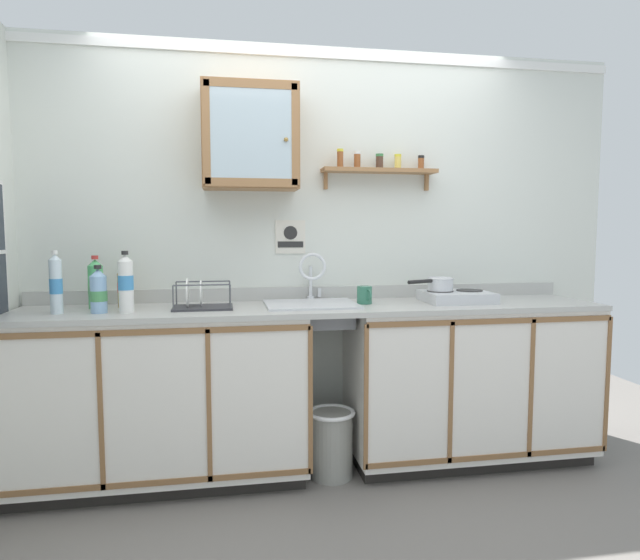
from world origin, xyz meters
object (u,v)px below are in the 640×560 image
saucepan (439,284)px  trash_bin (331,442)px  sink (311,308)px  hot_plate_stove (456,296)px  dish_rack (200,302)px  wall_cabinet (250,137)px  bottle_juice_amber_3 (123,288)px  bottle_soda_green_2 (96,285)px  bottle_water_blue_4 (99,292)px  bottle_water_clear_0 (56,284)px  warning_sign (290,237)px  bottle_opaque_white_1 (126,283)px  mug (365,295)px

saucepan → trash_bin: (-0.69, -0.14, -0.88)m
sink → hot_plate_stove: bearing=-1.5°
dish_rack → wall_cabinet: 0.98m
bottle_juice_amber_3 → sink: bearing=-3.8°
bottle_soda_green_2 → wall_cabinet: wall_cabinet is taller
saucepan → bottle_soda_green_2: size_ratio=1.09×
saucepan → bottle_water_blue_4: (-1.91, -0.11, 0.00)m
bottle_water_blue_4 → wall_cabinet: wall_cabinet is taller
wall_cabinet → bottle_water_clear_0: bearing=-167.3°
warning_sign → dish_rack: bearing=-151.0°
bottle_opaque_white_1 → trash_bin: 1.42m
bottle_juice_amber_3 → warning_sign: 1.01m
mug → bottle_water_blue_4: bearing=-176.0°
saucepan → bottle_water_blue_4: 1.91m
bottle_juice_amber_3 → wall_cabinet: (0.71, 0.05, 0.85)m
hot_plate_stove → mug: mug is taller
bottle_water_clear_0 → bottle_juice_amber_3: bearing=30.7°
saucepan → bottle_opaque_white_1: size_ratio=0.98×
hot_plate_stove → bottle_opaque_white_1: 1.88m
bottle_water_clear_0 → bottle_soda_green_2: (0.16, 0.16, -0.02)m
sink → warning_sign: bearing=109.9°
sink → trash_bin: bearing=-57.0°
bottle_opaque_white_1 → mug: bearing=5.3°
dish_rack → bottle_water_clear_0: bearing=-175.6°
bottle_opaque_white_1 → trash_bin: bearing=-0.2°
bottle_soda_green_2 → bottle_juice_amber_3: size_ratio=1.23×
saucepan → dish_rack: size_ratio=0.98×
bottle_opaque_white_1 → warning_sign: 1.01m
sink → bottle_water_blue_4: 1.15m
sink → mug: 0.32m
bottle_soda_green_2 → bottle_juice_amber_3: 0.14m
bottle_water_blue_4 → wall_cabinet: 1.19m
saucepan → trash_bin: bearing=-168.5°
bottle_water_clear_0 → wall_cabinet: size_ratio=0.55×
hot_plate_stove → bottle_juice_amber_3: (-1.92, 0.09, 0.08)m
saucepan → dish_rack: dish_rack is taller
bottle_juice_amber_3 → wall_cabinet: bearing=4.1°
saucepan → bottle_water_clear_0: (-2.12, -0.11, 0.04)m
bottle_water_clear_0 → bottle_water_blue_4: (0.21, -0.01, -0.04)m
dish_rack → trash_bin: bearing=-7.2°
bottle_water_clear_0 → trash_bin: size_ratio=0.84×
mug → warning_sign: (-0.40, 0.26, 0.33)m
bottle_water_clear_0 → mug: size_ratio=2.56×
warning_sign → bottle_water_clear_0: bearing=-164.3°
bottle_water_clear_0 → dish_rack: bearing=4.4°
saucepan → mug: (-0.46, -0.01, -0.06)m
bottle_juice_amber_3 → mug: size_ratio=1.86×
bottle_opaque_white_1 → mug: 1.32m
bottle_water_clear_0 → trash_bin: bottle_water_clear_0 is taller
hot_plate_stove → warning_sign: bearing=164.5°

